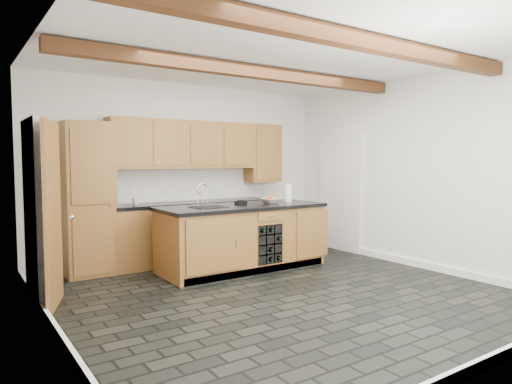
# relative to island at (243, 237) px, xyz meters

# --- Properties ---
(ground) EXTENTS (5.00, 5.00, 0.00)m
(ground) POSITION_rel_island_xyz_m (-0.31, -1.28, -0.46)
(ground) COLOR black
(ground) RESTS_ON ground
(room_shell) EXTENTS (5.01, 5.00, 5.00)m
(room_shell) POSITION_rel_island_xyz_m (-0.39, -0.75, 1.06)
(room_shell) COLOR white
(room_shell) RESTS_ON ground
(back_cabinetry) EXTENTS (3.65, 0.62, 2.20)m
(back_cabinetry) POSITION_rel_island_xyz_m (-0.68, 0.95, 0.51)
(back_cabinetry) COLOR #9E6D32
(back_cabinetry) RESTS_ON ground
(island) EXTENTS (2.48, 0.96, 0.93)m
(island) POSITION_rel_island_xyz_m (0.00, 0.00, 0.00)
(island) COLOR #9E6D32
(island) RESTS_ON ground
(faucet) EXTENTS (0.45, 0.40, 0.34)m
(faucet) POSITION_rel_island_xyz_m (-0.56, 0.05, 0.50)
(faucet) COLOR black
(faucet) RESTS_ON island
(kitchen_scale) EXTENTS (0.20, 0.14, 0.05)m
(kitchen_scale) POSITION_rel_island_xyz_m (0.08, 0.18, 0.49)
(kitchen_scale) COLOR black
(kitchen_scale) RESTS_ON island
(fruit_bowl) EXTENTS (0.30, 0.30, 0.07)m
(fruit_bowl) POSITION_rel_island_xyz_m (0.53, 0.04, 0.50)
(fruit_bowl) COLOR beige
(fruit_bowl) RESTS_ON island
(fruit_cluster) EXTENTS (0.16, 0.17, 0.07)m
(fruit_cluster) POSITION_rel_island_xyz_m (0.53, 0.04, 0.54)
(fruit_cluster) COLOR red
(fruit_cluster) RESTS_ON fruit_bowl
(paper_towel) EXTENTS (0.12, 0.12, 0.28)m
(paper_towel) POSITION_rel_island_xyz_m (0.87, 0.05, 0.60)
(paper_towel) COLOR white
(paper_towel) RESTS_ON island
(mug) EXTENTS (0.12, 0.12, 0.10)m
(mug) POSITION_rel_island_xyz_m (-1.28, 0.93, 0.52)
(mug) COLOR white
(mug) RESTS_ON back_cabinetry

